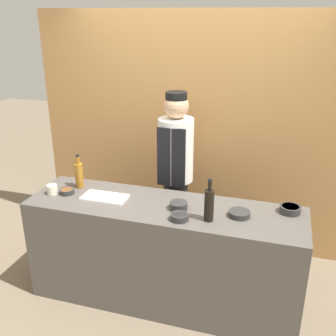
% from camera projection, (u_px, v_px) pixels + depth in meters
% --- Properties ---
extents(ground_plane, '(14.00, 14.00, 0.00)m').
position_uv_depth(ground_plane, '(164.00, 297.00, 3.50)').
color(ground_plane, '#756651').
extents(cabinet_wall, '(3.33, 0.18, 2.40)m').
position_uv_depth(cabinet_wall, '(196.00, 133.00, 4.05)').
color(cabinet_wall, '#B7844C').
rests_on(cabinet_wall, ground_plane).
extents(counter, '(2.26, 0.62, 0.91)m').
position_uv_depth(counter, '(164.00, 254.00, 3.33)').
color(counter, '#514C47').
rests_on(counter, ground_plane).
extents(sauce_bowl_brown, '(0.13, 0.13, 0.04)m').
position_uv_depth(sauce_bowl_brown, '(67.00, 191.00, 3.37)').
color(sauce_bowl_brown, '#2D2D2D').
rests_on(sauce_bowl_brown, counter).
extents(sauce_bowl_white, '(0.14, 0.14, 0.06)m').
position_uv_depth(sauce_bowl_white, '(179.00, 205.00, 3.10)').
color(sauce_bowl_white, '#2D2D2D').
rests_on(sauce_bowl_white, counter).
extents(sauce_bowl_yellow, '(0.16, 0.16, 0.04)m').
position_uv_depth(sauce_bowl_yellow, '(240.00, 213.00, 2.99)').
color(sauce_bowl_yellow, '#2D2D2D').
rests_on(sauce_bowl_yellow, counter).
extents(sauce_bowl_red, '(0.16, 0.16, 0.06)m').
position_uv_depth(sauce_bowl_red, '(290.00, 209.00, 3.04)').
color(sauce_bowl_red, '#2D2D2D').
rests_on(sauce_bowl_red, counter).
extents(sauce_bowl_orange, '(0.14, 0.14, 0.05)m').
position_uv_depth(sauce_bowl_orange, '(179.00, 217.00, 2.94)').
color(sauce_bowl_orange, '#2D2D2D').
rests_on(sauce_bowl_orange, counter).
extents(cutting_board, '(0.37, 0.19, 0.02)m').
position_uv_depth(cutting_board, '(105.00, 197.00, 3.28)').
color(cutting_board, white).
rests_on(cutting_board, counter).
extents(bottle_amber, '(0.07, 0.07, 0.31)m').
position_uv_depth(bottle_amber, '(79.00, 175.00, 3.45)').
color(bottle_amber, '#9E661E').
rests_on(bottle_amber, counter).
extents(bottle_soy, '(0.07, 0.07, 0.34)m').
position_uv_depth(bottle_soy, '(209.00, 204.00, 2.89)').
color(bottle_soy, black).
rests_on(bottle_soy, counter).
extents(cup_cream, '(0.09, 0.09, 0.08)m').
position_uv_depth(cup_cream, '(52.00, 189.00, 3.35)').
color(cup_cream, silver).
rests_on(cup_cream, counter).
extents(chef_center, '(0.33, 0.33, 1.71)m').
position_uv_depth(chef_center, '(176.00, 172.00, 3.73)').
color(chef_center, '#28282D').
rests_on(chef_center, ground_plane).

